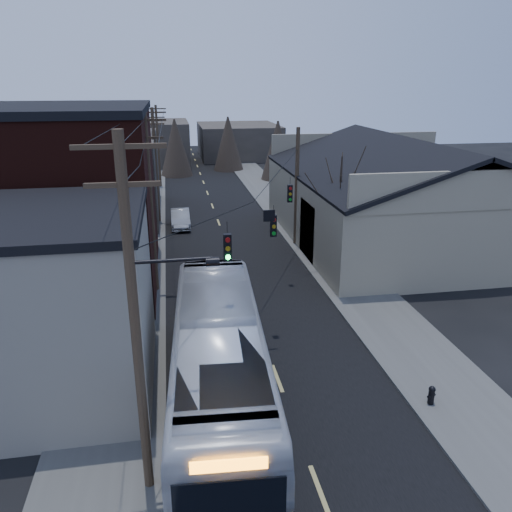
# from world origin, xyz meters

# --- Properties ---
(road_surface) EXTENTS (9.00, 110.00, 0.02)m
(road_surface) POSITION_xyz_m (0.00, 30.00, 0.01)
(road_surface) COLOR black
(road_surface) RESTS_ON ground
(sidewalk_left) EXTENTS (4.00, 110.00, 0.12)m
(sidewalk_left) POSITION_xyz_m (-6.50, 30.00, 0.06)
(sidewalk_left) COLOR #474744
(sidewalk_left) RESTS_ON ground
(sidewalk_right) EXTENTS (4.00, 110.00, 0.12)m
(sidewalk_right) POSITION_xyz_m (6.50, 30.00, 0.06)
(sidewalk_right) COLOR #474744
(sidewalk_right) RESTS_ON ground
(building_clapboard) EXTENTS (8.00, 8.00, 7.00)m
(building_clapboard) POSITION_xyz_m (-9.00, 9.00, 3.50)
(building_clapboard) COLOR gray
(building_clapboard) RESTS_ON ground
(building_brick) EXTENTS (10.00, 12.00, 10.00)m
(building_brick) POSITION_xyz_m (-10.00, 20.00, 5.00)
(building_brick) COLOR black
(building_brick) RESTS_ON ground
(building_left_far) EXTENTS (9.00, 14.00, 7.00)m
(building_left_far) POSITION_xyz_m (-9.50, 36.00, 3.50)
(building_left_far) COLOR #35302B
(building_left_far) RESTS_ON ground
(warehouse) EXTENTS (16.16, 20.60, 7.73)m
(warehouse) POSITION_xyz_m (13.00, 25.00, 2.70)
(warehouse) COLOR gray
(warehouse) RESTS_ON ground
(building_far_left) EXTENTS (10.00, 12.00, 6.00)m
(building_far_left) POSITION_xyz_m (-6.00, 65.00, 3.00)
(building_far_left) COLOR #35302B
(building_far_left) RESTS_ON ground
(building_far_right) EXTENTS (12.00, 14.00, 5.00)m
(building_far_right) POSITION_xyz_m (7.00, 70.00, 2.50)
(building_far_right) COLOR #35302B
(building_far_right) RESTS_ON ground
(bare_tree) EXTENTS (0.40, 0.40, 7.20)m
(bare_tree) POSITION_xyz_m (6.50, 20.00, 3.60)
(bare_tree) COLOR black
(bare_tree) RESTS_ON ground
(utility_lines) EXTENTS (11.24, 45.28, 10.50)m
(utility_lines) POSITION_xyz_m (-3.11, 24.14, 4.95)
(utility_lines) COLOR #382B1E
(utility_lines) RESTS_ON ground
(bus) EXTENTS (3.99, 13.69, 3.76)m
(bus) POSITION_xyz_m (-2.49, 6.71, 1.88)
(bus) COLOR silver
(bus) RESTS_ON ground
(parked_car) EXTENTS (1.54, 4.35, 1.43)m
(parked_car) POSITION_xyz_m (-3.24, 31.25, 0.72)
(parked_car) COLOR #93969A
(parked_car) RESTS_ON ground
(fire_hydrant) EXTENTS (0.36, 0.26, 0.75)m
(fire_hydrant) POSITION_xyz_m (5.27, 5.22, 0.52)
(fire_hydrant) COLOR black
(fire_hydrant) RESTS_ON sidewalk_right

